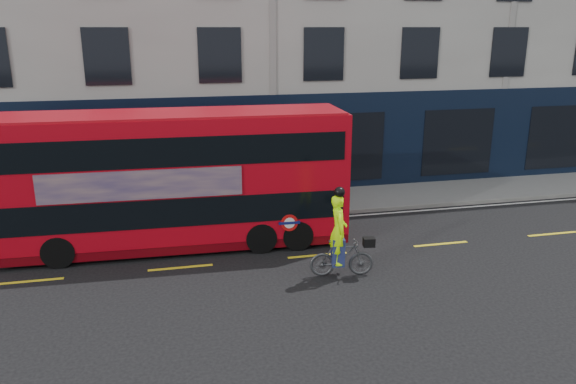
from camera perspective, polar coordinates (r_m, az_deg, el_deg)
name	(u,v)px	position (r m, az deg, el deg)	size (l,w,h in m)	color
ground	(332,276)	(15.46, 4.53, -8.54)	(120.00, 120.00, 0.00)	black
pavement	(282,204)	(21.30, -0.66, -1.19)	(60.00, 3.00, 0.12)	gray
kerb	(291,216)	(19.91, 0.26, -2.46)	(60.00, 0.12, 0.13)	slate
building_terrace	(251,4)	(26.65, -3.82, 18.51)	(50.00, 10.07, 15.00)	#AFADA5
road_edge_line	(292,220)	(19.66, 0.46, -2.90)	(58.00, 0.10, 0.01)	silver
lane_dashes	(317,255)	(16.77, 3.00, -6.43)	(58.00, 0.12, 0.01)	yellow
bus	(177,179)	(17.16, -11.18, 1.28)	(10.33, 2.68, 4.13)	#B80714
cyclist	(341,246)	(15.18, 5.36, -5.48)	(1.78, 0.77, 2.52)	#434548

